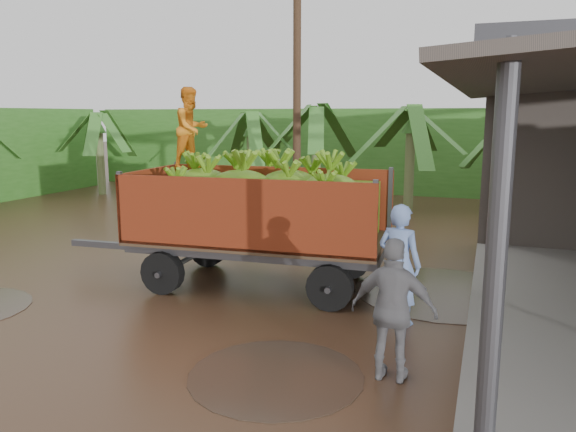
# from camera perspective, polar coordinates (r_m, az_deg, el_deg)

# --- Properties ---
(ground) EXTENTS (100.00, 100.00, 0.00)m
(ground) POSITION_cam_1_polar(r_m,az_deg,el_deg) (10.96, -9.59, -7.63)
(ground) COLOR black
(ground) RESTS_ON ground
(hedge_north) EXTENTS (22.00, 3.00, 3.60)m
(hedge_north) POSITION_cam_1_polar(r_m,az_deg,el_deg) (26.12, 3.87, 6.85)
(hedge_north) COLOR #2D661E
(hedge_north) RESTS_ON ground
(banana_trailer) EXTENTS (6.83, 2.64, 3.89)m
(banana_trailer) POSITION_cam_1_polar(r_m,az_deg,el_deg) (10.92, -2.95, 0.41)
(banana_trailer) COLOR #992E15
(banana_trailer) RESTS_ON ground
(man_blue) EXTENTS (0.81, 0.63, 1.96)m
(man_blue) POSITION_cam_1_polar(r_m,az_deg,el_deg) (9.19, 11.24, -4.82)
(man_blue) COLOR #6F8CCB
(man_blue) RESTS_ON ground
(man_grey) EXTENTS (1.09, 0.48, 1.85)m
(man_grey) POSITION_cam_1_polar(r_m,az_deg,el_deg) (7.25, 10.69, -9.40)
(man_grey) COLOR slate
(man_grey) RESTS_ON ground
(utility_pole) EXTENTS (1.20, 0.24, 8.17)m
(utility_pole) POSITION_cam_1_polar(r_m,az_deg,el_deg) (17.51, 0.92, 12.88)
(utility_pole) COLOR #47301E
(utility_pole) RESTS_ON ground
(banana_plants) EXTENTS (24.58, 16.86, 3.98)m
(banana_plants) POSITION_cam_1_polar(r_m,az_deg,el_deg) (18.79, -13.19, 5.38)
(banana_plants) COLOR #2D661E
(banana_plants) RESTS_ON ground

